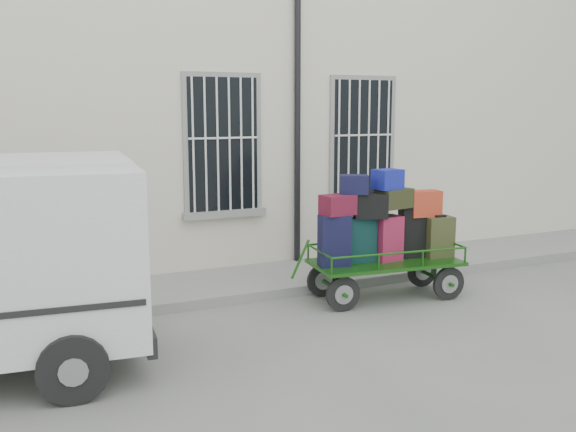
% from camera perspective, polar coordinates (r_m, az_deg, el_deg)
% --- Properties ---
extents(ground, '(80.00, 80.00, 0.00)m').
position_cam_1_polar(ground, '(8.66, 3.51, -9.67)').
color(ground, slate).
rests_on(ground, ground).
extents(building, '(24.00, 5.15, 6.00)m').
position_cam_1_polar(building, '(13.27, -7.82, 10.15)').
color(building, beige).
rests_on(building, ground).
extents(sidewalk, '(24.00, 1.70, 0.15)m').
position_cam_1_polar(sidewalk, '(10.54, -2.17, -5.70)').
color(sidewalk, gray).
rests_on(sidewalk, ground).
extents(luggage_cart, '(2.67, 1.24, 1.96)m').
position_cam_1_polar(luggage_cart, '(9.70, 8.61, -1.62)').
color(luggage_cart, black).
rests_on(luggage_cart, ground).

